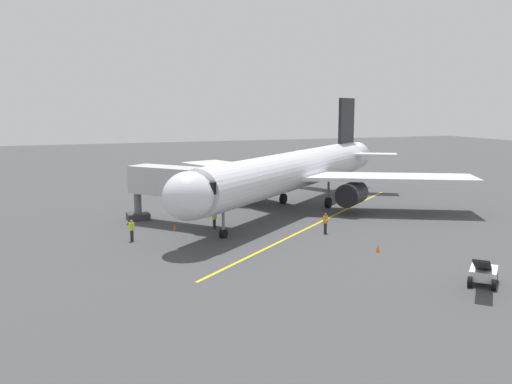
% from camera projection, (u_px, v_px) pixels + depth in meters
% --- Properties ---
extents(ground_plane, '(220.00, 220.00, 0.00)m').
position_uv_depth(ground_plane, '(308.00, 209.00, 56.89)').
color(ground_plane, '#424244').
extents(apron_lead_in_line, '(30.53, 26.21, 0.01)m').
position_uv_depth(apron_lead_in_line, '(321.00, 222.00, 50.44)').
color(apron_lead_in_line, yellow).
rests_on(apron_lead_in_line, ground).
extents(airplane, '(33.65, 32.32, 11.50)m').
position_uv_depth(airplane, '(295.00, 171.00, 55.60)').
color(airplane, silver).
rests_on(airplane, ground).
extents(jet_bridge, '(8.98, 9.94, 5.40)m').
position_uv_depth(jet_bridge, '(186.00, 184.00, 48.39)').
color(jet_bridge, '#B7B7BC').
rests_on(jet_bridge, ground).
extents(ground_crew_marshaller, '(0.47, 0.42, 1.71)m').
position_uv_depth(ground_crew_marshaller, '(132.00, 230.00, 43.10)').
color(ground_crew_marshaller, '#23232D').
rests_on(ground_crew_marshaller, ground).
extents(ground_crew_wing_walker, '(0.44, 0.32, 1.71)m').
position_uv_depth(ground_crew_wing_walker, '(325.00, 223.00, 45.69)').
color(ground_crew_wing_walker, '#23232D').
rests_on(ground_crew_wing_walker, ground).
extents(ground_crew_loader, '(0.47, 0.45, 1.71)m').
position_uv_depth(ground_crew_loader, '(214.00, 219.00, 47.44)').
color(ground_crew_loader, '#23232D').
rests_on(ground_crew_loader, ground).
extents(belt_loader_near_nose, '(4.16, 4.00, 2.32)m').
position_uv_depth(belt_loader_near_nose, '(483.00, 273.00, 32.60)').
color(belt_loader_near_nose, white).
rests_on(belt_loader_near_nose, ground).
extents(safety_cone_nose_left, '(0.32, 0.32, 0.55)m').
position_uv_depth(safety_cone_nose_left, '(175.00, 227.00, 47.02)').
color(safety_cone_nose_left, '#F2590F').
rests_on(safety_cone_nose_left, ground).
extents(safety_cone_nose_right, '(0.32, 0.32, 0.55)m').
position_uv_depth(safety_cone_nose_right, '(378.00, 249.00, 39.88)').
color(safety_cone_nose_right, '#F2590F').
rests_on(safety_cone_nose_right, ground).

